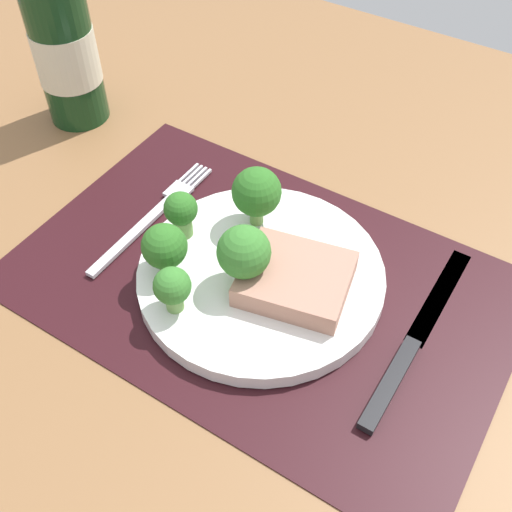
{
  "coord_description": "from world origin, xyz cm",
  "views": [
    {
      "loc": [
        20.14,
        -32.73,
        46.81
      ],
      "look_at": [
        -1.38,
        1.29,
        1.9
      ],
      "focal_mm": 43.69,
      "sensor_mm": 36.0,
      "label": 1
    }
  ],
  "objects_px": {
    "fork": "(154,215)",
    "plate": "(261,276)",
    "steak": "(294,281)",
    "wine_bottle": "(64,45)",
    "knife": "(411,346)"
  },
  "relations": [
    {
      "from": "fork",
      "to": "plate",
      "type": "bearing_deg",
      "value": -6.0
    },
    {
      "from": "steak",
      "to": "fork",
      "type": "relative_size",
      "value": 0.51
    },
    {
      "from": "plate",
      "to": "wine_bottle",
      "type": "bearing_deg",
      "value": 161.77
    },
    {
      "from": "steak",
      "to": "wine_bottle",
      "type": "xyz_separation_m",
      "value": [
        -0.38,
        0.11,
        0.07
      ]
    },
    {
      "from": "plate",
      "to": "knife",
      "type": "relative_size",
      "value": 1.03
    },
    {
      "from": "fork",
      "to": "knife",
      "type": "bearing_deg",
      "value": -2.07
    },
    {
      "from": "knife",
      "to": "wine_bottle",
      "type": "height_order",
      "value": "wine_bottle"
    },
    {
      "from": "steak",
      "to": "knife",
      "type": "distance_m",
      "value": 0.12
    },
    {
      "from": "fork",
      "to": "knife",
      "type": "height_order",
      "value": "knife"
    },
    {
      "from": "wine_bottle",
      "to": "plate",
      "type": "bearing_deg",
      "value": -18.23
    },
    {
      "from": "steak",
      "to": "fork",
      "type": "xyz_separation_m",
      "value": [
        -0.18,
        0.02,
        -0.02
      ]
    },
    {
      "from": "plate",
      "to": "steak",
      "type": "height_order",
      "value": "steak"
    },
    {
      "from": "fork",
      "to": "wine_bottle",
      "type": "xyz_separation_m",
      "value": [
        -0.2,
        0.1,
        0.09
      ]
    },
    {
      "from": "steak",
      "to": "wine_bottle",
      "type": "bearing_deg",
      "value": 163.1
    },
    {
      "from": "wine_bottle",
      "to": "fork",
      "type": "bearing_deg",
      "value": -26.49
    }
  ]
}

